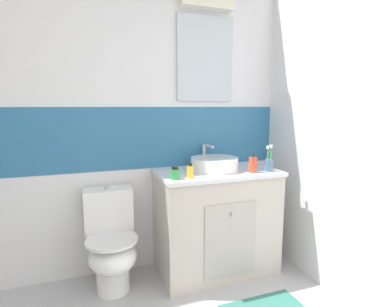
# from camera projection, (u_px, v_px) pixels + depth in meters

# --- Properties ---
(wall_back_tiled) EXTENTS (3.20, 0.20, 2.50)m
(wall_back_tiled) POSITION_uv_depth(u_px,v_px,m) (129.00, 118.00, 2.44)
(wall_back_tiled) COLOR white
(wall_back_tiled) RESTS_ON ground_plane
(vanity_cabinet) EXTENTS (0.96, 0.56, 0.85)m
(vanity_cabinet) POSITION_uv_depth(u_px,v_px,m) (216.00, 221.00, 2.49)
(vanity_cabinet) COLOR beige
(vanity_cabinet) RESTS_ON ground_plane
(sink_basin) EXTENTS (0.38, 0.42, 0.19)m
(sink_basin) POSITION_uv_depth(u_px,v_px,m) (214.00, 163.00, 2.42)
(sink_basin) COLOR white
(sink_basin) RESTS_ON vanity_cabinet
(toilet) EXTENTS (0.37, 0.50, 0.75)m
(toilet) POSITION_uv_depth(u_px,v_px,m) (111.00, 244.00, 2.23)
(toilet) COLOR white
(toilet) RESTS_ON ground_plane
(toothbrush_cup) EXTENTS (0.07, 0.07, 0.21)m
(toothbrush_cup) POSITION_uv_depth(u_px,v_px,m) (269.00, 164.00, 2.37)
(toothbrush_cup) COLOR #4C7299
(toothbrush_cup) RESTS_ON vanity_cabinet
(soap_dispenser) EXTENTS (0.06, 0.06, 0.16)m
(soap_dispenser) POSITION_uv_depth(u_px,v_px,m) (253.00, 165.00, 2.33)
(soap_dispenser) COLOR #D84C33
(soap_dispenser) RESTS_ON vanity_cabinet
(hair_gel_jar) EXTENTS (0.07, 0.07, 0.09)m
(hair_gel_jar) POSITION_uv_depth(u_px,v_px,m) (175.00, 173.00, 2.12)
(hair_gel_jar) COLOR green
(hair_gel_jar) RESTS_ON vanity_cabinet
(perfume_flask_small) EXTENTS (0.04, 0.03, 0.11)m
(perfume_flask_small) POSITION_uv_depth(u_px,v_px,m) (190.00, 171.00, 2.15)
(perfume_flask_small) COLOR yellow
(perfume_flask_small) RESTS_ON vanity_cabinet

